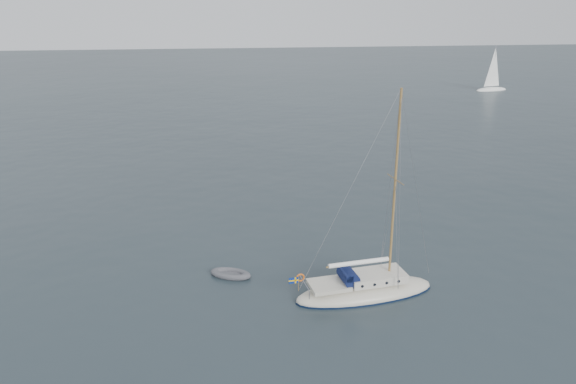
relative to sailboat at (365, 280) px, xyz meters
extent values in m
plane|color=black|center=(-2.33, 2.40, -0.89)|extent=(300.00, 300.00, 0.00)
ellipsoid|color=beige|center=(0.00, 0.00, -0.76)|extent=(7.86, 2.45, 1.31)
cube|color=silver|center=(0.61, 0.00, 0.14)|extent=(3.14, 1.66, 0.48)
cube|color=beige|center=(-2.10, 0.00, 0.00)|extent=(2.10, 1.66, 0.22)
cylinder|color=#0E163D|center=(-1.01, 0.00, 0.38)|extent=(0.84, 1.44, 0.84)
cube|color=#0E163D|center=(-1.18, 0.00, 0.55)|extent=(0.39, 1.44, 0.35)
cylinder|color=olive|center=(1.39, 0.00, 5.14)|extent=(0.13, 0.13, 10.48)
cylinder|color=olive|center=(1.39, 0.00, 5.66)|extent=(0.04, 1.92, 0.04)
cylinder|color=olive|center=(-0.44, 0.00, 1.07)|extent=(3.67, 0.09, 0.09)
cylinder|color=white|center=(-0.44, 0.00, 1.12)|extent=(3.41, 0.24, 0.24)
cylinder|color=#94939C|center=(-3.50, 0.00, 0.37)|extent=(0.03, 1.92, 0.03)
torus|color=#D75C16|center=(-3.54, 0.52, 0.37)|extent=(0.47, 0.09, 0.47)
cylinder|color=olive|center=(-3.80, 0.00, 0.29)|extent=(0.03, 0.03, 0.79)
cube|color=navy|center=(-4.06, 0.00, 0.55)|extent=(0.52, 0.02, 0.33)
cube|color=#EDAF09|center=(-4.06, 0.00, 0.55)|extent=(0.54, 0.03, 0.08)
cube|color=#EDAF09|center=(-3.97, 0.00, 0.55)|extent=(0.08, 0.03, 0.35)
cylinder|color=black|center=(-0.53, 0.84, 0.14)|extent=(0.16, 0.05, 0.16)
cylinder|color=black|center=(-0.53, -0.84, 0.14)|extent=(0.16, 0.05, 0.16)
cylinder|color=black|center=(0.17, 0.84, 0.14)|extent=(0.16, 0.05, 0.16)
cylinder|color=black|center=(0.17, -0.84, 0.14)|extent=(0.16, 0.05, 0.16)
cylinder|color=black|center=(0.87, 0.84, 0.14)|extent=(0.16, 0.05, 0.16)
cylinder|color=black|center=(0.87, -0.84, 0.14)|extent=(0.16, 0.05, 0.16)
cylinder|color=black|center=(1.57, 0.84, 0.14)|extent=(0.16, 0.05, 0.16)
cylinder|color=black|center=(1.57, -0.84, 0.14)|extent=(0.16, 0.05, 0.16)
cube|color=#525358|center=(-7.25, 3.05, -0.79)|extent=(1.51, 0.62, 0.09)
ellipsoid|color=white|center=(39.38, 65.34, -0.84)|extent=(6.02, 2.01, 1.00)
cylinder|color=#94939C|center=(39.38, 65.34, 3.12)|extent=(0.10, 0.10, 7.03)
cone|color=white|center=(39.33, 65.34, 3.12)|extent=(3.21, 3.21, 6.52)
camera|label=1|loc=(-7.61, -26.46, 14.67)|focal=35.00mm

